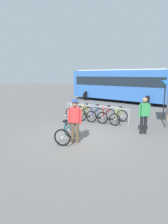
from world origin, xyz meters
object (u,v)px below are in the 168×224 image
racked_bike_lime (119,117)px  bus_distant (121,84)px  racked_bike_white (75,112)px  racked_bike_yellow (85,113)px  featured_bicycle (68,130)px  person_with_featured_bike (75,119)px  racked_bike_blue (96,114)px  racked_bike_red (107,116)px  pedestrian_with_backpack (144,113)px

racked_bike_lime → bus_distant: (-2.57, 8.41, 1.37)m
bus_distant → racked_bike_white: bearing=-91.5°
racked_bike_yellow → featured_bicycle: same height
person_with_featured_bike → bus_distant: 12.27m
racked_bike_blue → racked_bike_lime: same height
racked_bike_white → racked_bike_red: same height
racked_bike_blue → bus_distant: size_ratio=0.11×
racked_bike_lime → pedestrian_with_backpack: size_ratio=0.71×
racked_bike_white → bus_distant: bus_distant is taller
racked_bike_yellow → racked_bike_blue: size_ratio=1.01×
racked_bike_lime → racked_bike_yellow: bearing=177.6°
person_with_featured_bike → racked_bike_blue: bearing=102.6°
racked_bike_yellow → racked_bike_blue: same height
racked_bike_red → person_with_featured_bike: person_with_featured_bike is taller
racked_bike_lime → featured_bicycle: size_ratio=0.93×
racked_bike_blue → person_with_featured_bike: (0.83, -3.72, 0.58)m
racked_bike_blue → racked_bike_red: same height
racked_bike_yellow → person_with_featured_bike: 4.09m
racked_bike_red → racked_bike_lime: bearing=-2.4°
racked_bike_blue → racked_bike_lime: bearing=-2.4°
racked_bike_lime → featured_bicycle: bearing=-104.6°
racked_bike_white → racked_bike_lime: size_ratio=1.02×
bus_distant → racked_bike_yellow: bearing=-86.7°
racked_bike_yellow → racked_bike_blue: 0.70m
person_with_featured_bike → bus_distant: size_ratio=0.17×
pedestrian_with_backpack → featured_bicycle: bearing=-136.0°
racked_bike_blue → person_with_featured_bike: bearing=-77.4°
racked_bike_white → featured_bicycle: (1.86, -3.72, 0.08)m
racked_bike_red → featured_bicycle: 3.64m
racked_bike_yellow → person_with_featured_bike: bearing=-67.8°
racked_bike_lime → featured_bicycle: same height
racked_bike_white → racked_bike_lime: (2.80, -0.12, 0.00)m
featured_bicycle → bus_distant: size_ratio=0.12×
racked_bike_blue → pedestrian_with_backpack: pedestrian_with_backpack is taller
racked_bike_yellow → racked_bike_red: 1.40m
featured_bicycle → pedestrian_with_backpack: bearing=44.0°
racked_bike_yellow → featured_bicycle: (1.16, -3.69, 0.08)m
racked_bike_yellow → featured_bicycle: bearing=-72.6°
racked_bike_red → pedestrian_with_backpack: (2.24, -1.24, 0.57)m
racked_bike_white → racked_bike_blue: size_ratio=1.05×
featured_bicycle → person_with_featured_bike: 0.63m
pedestrian_with_backpack → person_with_featured_bike: bearing=-130.7°
racked_bike_blue → featured_bicycle: same height
featured_bicycle → bus_distant: bus_distant is taller
person_with_featured_bike → featured_bicycle: bearing=171.2°
racked_bike_white → person_with_featured_bike: person_with_featured_bike is taller
racked_bike_red → featured_bicycle: (-0.24, -3.64, 0.08)m
racked_bike_yellow → bus_distant: bearing=93.3°
racked_bike_yellow → racked_bike_red: same height
racked_bike_red → person_with_featured_bike: (0.13, -3.69, 0.58)m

